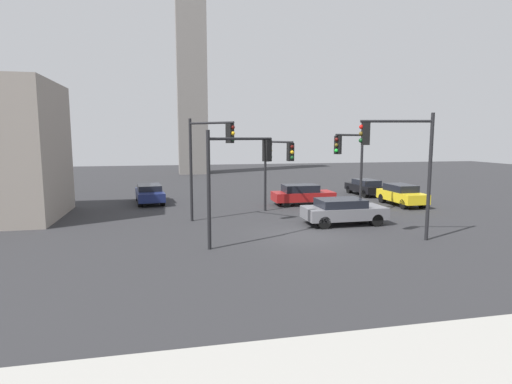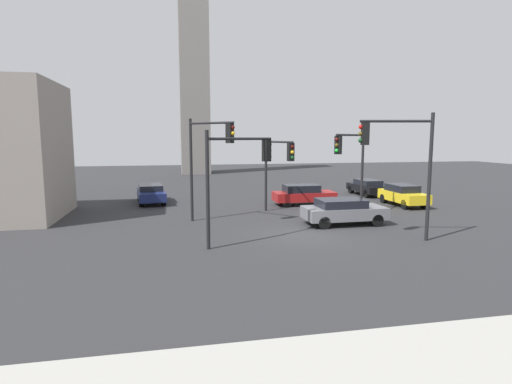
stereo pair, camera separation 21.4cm
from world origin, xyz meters
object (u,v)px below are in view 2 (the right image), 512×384
at_px(traffic_light_4, 209,150).
at_px(traffic_light_1, 351,155).
at_px(car_1, 367,187).
at_px(car_4, 343,211).
at_px(traffic_light_0, 399,152).
at_px(traffic_light_3, 239,164).
at_px(car_0, 151,193).
at_px(car_2, 303,194).
at_px(traffic_light_2, 278,160).
at_px(car_3, 403,195).

bearing_deg(traffic_light_4, traffic_light_1, 48.19).
height_order(car_1, car_4, car_4).
bearing_deg(traffic_light_4, traffic_light_0, 11.96).
relative_size(traffic_light_3, car_0, 1.10).
distance_m(traffic_light_4, car_2, 9.17).
bearing_deg(traffic_light_3, traffic_light_0, -39.47).
bearing_deg(car_4, car_2, 90.41).
bearing_deg(traffic_light_0, traffic_light_1, -80.26).
bearing_deg(car_1, traffic_light_1, 145.42).
distance_m(traffic_light_2, car_0, 10.45).
xyz_separation_m(traffic_light_3, car_1, (12.59, 12.86, -2.82)).
relative_size(traffic_light_0, car_1, 1.43).
bearing_deg(traffic_light_1, car_0, -76.50).
height_order(car_1, car_3, car_3).
bearing_deg(traffic_light_0, traffic_light_4, -21.27).
bearing_deg(car_4, car_3, 36.95).
bearing_deg(traffic_light_2, traffic_light_1, 61.81).
relative_size(traffic_light_2, car_2, 1.09).
xyz_separation_m(traffic_light_0, car_1, (5.53, 13.95, -3.33)).
relative_size(traffic_light_0, traffic_light_4, 1.01).
bearing_deg(traffic_light_4, car_3, 59.77).
distance_m(car_0, car_4, 14.36).
height_order(traffic_light_0, car_1, traffic_light_0).
distance_m(traffic_light_0, traffic_light_2, 7.94).
relative_size(car_1, car_4, 0.92).
height_order(traffic_light_2, car_2, traffic_light_2).
xyz_separation_m(traffic_light_3, car_0, (-4.45, 12.37, -2.80)).
xyz_separation_m(traffic_light_2, traffic_light_3, (-3.29, -5.87, 0.16)).
height_order(traffic_light_0, traffic_light_1, traffic_light_0).
height_order(car_0, car_1, car_0).
bearing_deg(traffic_light_3, car_2, 26.41).
height_order(traffic_light_0, traffic_light_4, traffic_light_0).
bearing_deg(traffic_light_4, traffic_light_2, 66.05).
height_order(traffic_light_2, traffic_light_3, traffic_light_3).
bearing_deg(car_1, car_0, 89.51).
relative_size(traffic_light_0, car_0, 1.27).
bearing_deg(car_4, traffic_light_0, -76.09).
xyz_separation_m(car_1, car_4, (-6.48, -10.22, 0.05)).
relative_size(car_2, car_3, 1.06).
relative_size(traffic_light_0, car_3, 1.43).
distance_m(traffic_light_1, traffic_light_3, 8.71).
relative_size(traffic_light_2, car_3, 1.15).
height_order(traffic_light_0, car_0, traffic_light_0).
xyz_separation_m(traffic_light_2, car_4, (2.82, -3.23, -2.60)).
distance_m(traffic_light_0, traffic_light_1, 5.75).
xyz_separation_m(traffic_light_4, car_2, (6.96, 4.98, -3.28)).
relative_size(traffic_light_3, car_3, 1.24).
height_order(traffic_light_4, car_0, traffic_light_4).
xyz_separation_m(traffic_light_2, traffic_light_4, (-4.23, -1.54, 0.68)).
xyz_separation_m(car_0, car_2, (10.47, -3.05, 0.03)).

